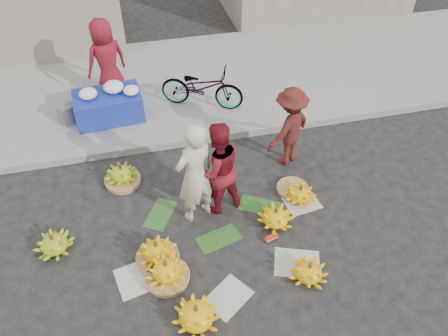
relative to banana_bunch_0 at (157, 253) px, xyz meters
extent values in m
plane|color=black|center=(1.05, 0.37, -0.18)|extent=(80.00, 80.00, 0.00)
cube|color=gray|center=(1.05, 2.57, -0.10)|extent=(40.00, 0.25, 0.15)
cube|color=gray|center=(1.05, 4.67, -0.12)|extent=(40.00, 4.00, 0.12)
cylinder|color=#A47844|center=(0.00, 0.00, -0.13)|extent=(0.60, 0.60, 0.09)
cylinder|color=#4E2F1F|center=(0.00, 0.00, 0.19)|extent=(0.05, 0.05, 0.12)
cylinder|color=#A47844|center=(0.09, -0.35, -0.13)|extent=(0.61, 0.61, 0.09)
cylinder|color=#4E2F1F|center=(0.09, -0.35, 0.19)|extent=(0.05, 0.05, 0.12)
cylinder|color=#4E2F1F|center=(0.37, -1.07, 0.15)|extent=(0.05, 0.05, 0.12)
cylinder|color=#4E2F1F|center=(2.01, -0.78, 0.09)|extent=(0.05, 0.05, 0.12)
cylinder|color=#4E2F1F|center=(1.87, 0.27, 0.12)|extent=(0.05, 0.05, 0.12)
cylinder|color=#4E2F1F|center=(2.43, 0.66, 0.08)|extent=(0.05, 0.05, 0.12)
cylinder|color=#4E2F1F|center=(-1.45, 0.54, 0.11)|extent=(0.05, 0.05, 0.12)
cylinder|color=#A47844|center=(-0.38, 1.74, -0.13)|extent=(0.59, 0.59, 0.09)
cylinder|color=#4E2F1F|center=(-0.38, 1.74, 0.18)|extent=(0.05, 0.05, 0.12)
cylinder|color=#A47844|center=(2.39, 0.89, -0.15)|extent=(0.57, 0.57, 0.06)
cube|color=red|center=(1.72, -0.03, -0.13)|extent=(0.21, 0.12, 0.08)
imported|color=beige|center=(0.73, 0.73, 0.70)|extent=(0.76, 0.65, 1.77)
imported|color=maroon|center=(1.08, 0.85, 0.63)|extent=(0.91, 0.79, 1.62)
imported|color=maroon|center=(2.53, 1.65, 0.57)|extent=(1.12, 0.99, 1.50)
cube|color=#18299C|center=(-0.48, 3.57, 0.21)|extent=(1.34, 0.89, 0.53)
ellipsoid|color=white|center=(-0.80, 3.52, 0.57)|extent=(0.34, 0.34, 0.19)
ellipsoid|color=white|center=(-0.32, 3.63, 0.58)|extent=(0.38, 0.38, 0.21)
ellipsoid|color=white|center=(0.00, 3.47, 0.56)|extent=(0.30, 0.30, 0.16)
cylinder|color=slate|center=(-1.29, 3.61, 0.14)|extent=(0.34, 0.34, 0.39)
imported|color=maroon|center=(-0.39, 4.29, 0.80)|extent=(0.99, 0.84, 1.71)
imported|color=gray|center=(1.38, 3.55, 0.39)|extent=(1.24, 1.78, 0.89)
camera|label=1|loc=(0.05, -3.88, 5.10)|focal=35.00mm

